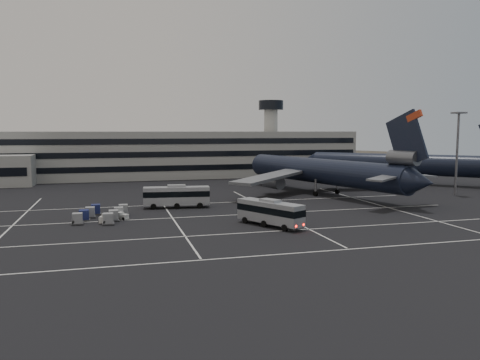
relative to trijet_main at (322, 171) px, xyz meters
name	(u,v)px	position (x,y,z in m)	size (l,w,h in m)	color
ground	(213,221)	(-30.00, -23.91, -5.25)	(260.00, 260.00, 0.00)	black
lane_markings	(218,219)	(-29.05, -23.18, -5.24)	(90.00, 55.62, 0.01)	silver
terminal	(155,155)	(-32.95, 47.23, 1.68)	(125.00, 26.00, 24.00)	gray
hills	(179,182)	(-12.01, 146.09, -17.32)	(352.00, 180.00, 44.00)	#38332B
lightpole_right	(458,142)	(28.00, -8.91, 6.57)	(2.40, 2.40, 18.28)	slate
trijet_main	(322,171)	(0.00, 0.00, 0.00)	(45.57, 56.65, 18.08)	black
trijet_far	(404,164)	(30.67, 14.10, 0.18)	(44.82, 44.46, 18.08)	black
bus_near	(270,211)	(-22.71, -30.29, -3.03)	(7.80, 11.37, 4.06)	#97999F
bus_far	(177,195)	(-33.94, -9.77, -2.91)	(12.33, 4.11, 4.27)	#97999F
tug_a	(105,219)	(-46.51, -21.34, -4.56)	(2.12, 2.75, 1.56)	beige
tug_b	(123,216)	(-43.88, -19.15, -4.70)	(2.18, 2.17, 1.24)	beige
uld_cluster	(102,214)	(-47.13, -18.02, -4.40)	(9.21, 11.95, 1.74)	#2D2D30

